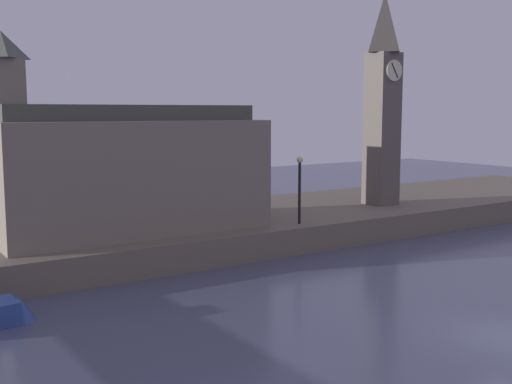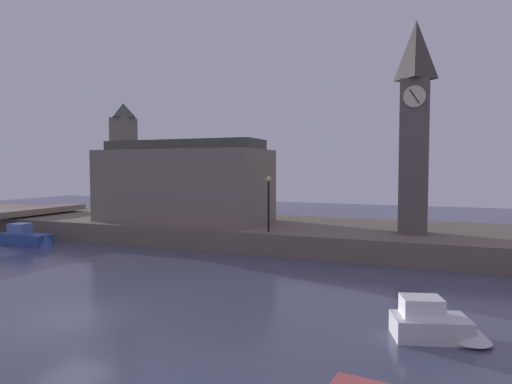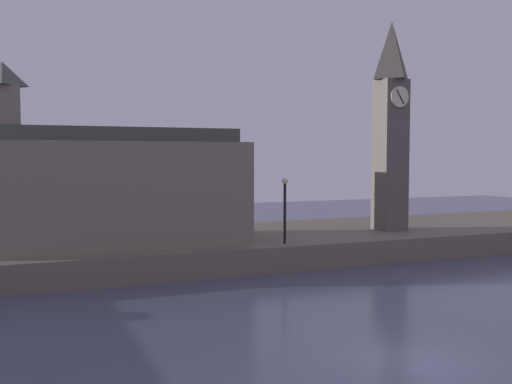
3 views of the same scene
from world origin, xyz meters
name	(u,v)px [view 1 (image 1 of 3)]	position (x,y,z in m)	size (l,w,h in m)	color
ground_plane	(510,337)	(0.00, 0.00, 0.00)	(120.00, 120.00, 0.00)	#474C66
far_embankment	(219,228)	(0.00, 20.00, 0.75)	(70.00, 12.00, 1.50)	#6B6051
clock_tower	(383,96)	(11.68, 18.15, 8.80)	(1.99, 2.05, 14.03)	#5B544C
parliament_hall	(123,170)	(-6.59, 18.66, 4.75)	(13.93, 6.50, 10.00)	slate
streetlamp	(300,182)	(2.46, 15.22, 3.88)	(0.36, 0.36, 3.80)	black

